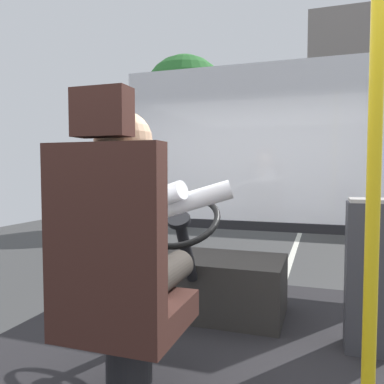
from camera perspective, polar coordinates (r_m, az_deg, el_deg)
ground at (r=10.79m, az=15.46°, el=-6.56°), size 18.00×44.00×0.06m
driver_seat at (r=1.63m, az=-10.90°, el=-12.95°), size 0.48×0.48×1.32m
bus_driver at (r=1.68m, az=-9.05°, el=-5.46°), size 0.79×0.60×0.80m
steering_console at (r=2.80m, az=1.81°, el=-13.14°), size 1.10×1.02×0.86m
handrail_pole at (r=1.35m, az=25.31°, el=3.81°), size 0.04×0.04×2.07m
fare_box at (r=2.41m, az=24.39°, el=-11.12°), size 0.22×0.22×0.85m
windshield_panel at (r=3.49m, az=9.36°, el=3.83°), size 2.50×0.08×1.48m
street_tree at (r=12.92m, az=-1.07°, el=13.58°), size 2.71×2.71×5.50m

